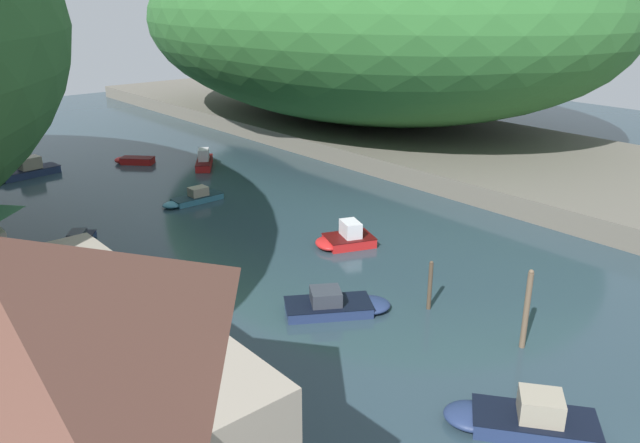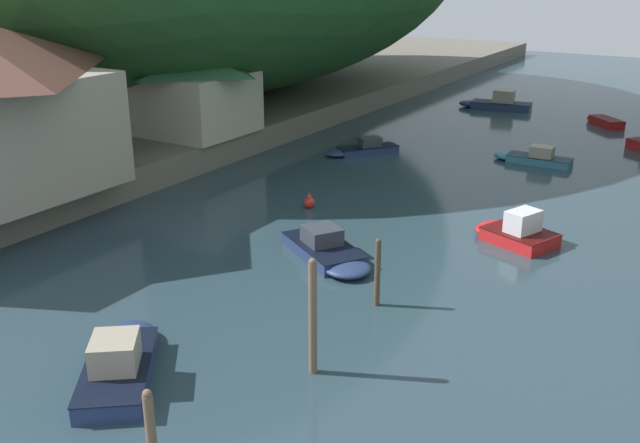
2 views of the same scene
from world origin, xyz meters
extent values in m
plane|color=#283D47|center=(0.00, 30.00, 0.00)|extent=(130.00, 130.00, 0.00)
cube|color=#666056|center=(-26.53, 30.00, 0.79)|extent=(22.00, 120.00, 1.58)
cube|color=#B2A899|center=(-18.57, 27.51, 3.43)|extent=(6.51, 6.07, 3.70)
pyramid|color=#38704C|center=(-18.57, 27.51, 5.95)|extent=(7.03, 6.55, 1.36)
cube|color=navy|center=(-3.40, 6.41, 0.29)|extent=(4.08, 4.51, 0.58)
ellipsoid|color=navy|center=(-4.69, 8.09, 0.29)|extent=(2.71, 2.77, 0.58)
cube|color=black|center=(-3.40, 6.41, 0.60)|extent=(4.16, 4.60, 0.03)
cube|color=#9E937F|center=(-3.32, 6.30, 1.05)|extent=(1.95, 1.98, 0.94)
cube|color=red|center=(3.47, 23.47, 0.28)|extent=(3.42, 2.99, 0.56)
ellipsoid|color=red|center=(2.15, 23.99, 0.28)|extent=(2.05, 2.37, 0.56)
cube|color=#450A0A|center=(3.47, 23.47, 0.58)|extent=(3.48, 3.05, 0.03)
cube|color=silver|center=(3.56, 23.44, 1.05)|extent=(1.46, 1.73, 0.98)
cube|color=navy|center=(-9.51, 33.85, 0.21)|extent=(3.32, 3.89, 0.43)
ellipsoid|color=navy|center=(-10.65, 32.28, 0.21)|extent=(2.13, 2.29, 0.43)
cube|color=black|center=(-9.51, 33.85, 0.44)|extent=(3.38, 3.97, 0.03)
cube|color=#333842|center=(-9.44, 33.95, 0.74)|extent=(1.52, 1.63, 0.62)
cube|color=red|center=(2.07, 50.32, 0.29)|extent=(2.90, 2.96, 0.58)
ellipsoid|color=red|center=(1.08, 51.37, 0.29)|extent=(1.86, 1.87, 0.58)
cube|color=#450A0A|center=(2.07, 50.32, 0.60)|extent=(2.96, 3.02, 0.03)
cube|color=navy|center=(-6.72, 52.54, 0.29)|extent=(4.94, 2.37, 0.59)
ellipsoid|color=navy|center=(-9.08, 52.23, 0.29)|extent=(2.57, 1.98, 0.59)
cube|color=black|center=(-6.72, 52.54, 0.60)|extent=(5.04, 2.42, 0.03)
cube|color=#9E937F|center=(-6.58, 52.55, 1.11)|extent=(1.81, 1.45, 1.04)
cube|color=navy|center=(-3.19, 17.79, 0.25)|extent=(4.54, 3.86, 0.50)
ellipsoid|color=navy|center=(-1.45, 16.69, 0.25)|extent=(2.74, 2.69, 0.50)
cube|color=black|center=(-3.19, 17.79, 0.52)|extent=(4.63, 3.94, 0.03)
cube|color=#333842|center=(-3.30, 17.85, 0.87)|extent=(1.96, 1.94, 0.73)
cube|color=teal|center=(0.64, 37.08, 0.21)|extent=(3.78, 1.42, 0.43)
ellipsoid|color=teal|center=(-1.24, 37.07, 0.21)|extent=(1.89, 1.34, 0.43)
cube|color=#132A33|center=(0.64, 37.08, 0.44)|extent=(3.85, 1.45, 0.03)
cube|color=#9E937F|center=(0.76, 37.08, 0.77)|extent=(1.32, 0.99, 0.68)
cylinder|color=brown|center=(0.66, 3.69, 1.24)|extent=(0.25, 0.25, 2.48)
sphere|color=brown|center=(0.66, 3.69, 2.53)|extent=(0.22, 0.22, 0.22)
cylinder|color=brown|center=(1.23, 9.85, 1.79)|extent=(0.25, 0.25, 3.58)
sphere|color=brown|center=(1.23, 9.85, 3.63)|extent=(0.23, 0.23, 0.23)
cylinder|color=#4C3D2D|center=(0.83, 14.85, 1.22)|extent=(0.21, 0.21, 2.44)
sphere|color=#4C3D2D|center=(0.83, 14.85, 2.48)|extent=(0.19, 0.19, 0.19)
sphere|color=red|center=(-7.01, 22.75, 0.27)|extent=(0.54, 0.54, 0.54)
cone|color=red|center=(-7.01, 22.75, 0.68)|extent=(0.27, 0.27, 0.27)
camera|label=1|loc=(-21.06, -2.59, 14.71)|focal=35.00mm
camera|label=2|loc=(11.14, -6.00, 11.71)|focal=40.00mm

